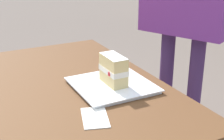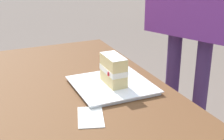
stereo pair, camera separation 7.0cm
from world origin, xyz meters
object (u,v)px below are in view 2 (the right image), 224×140
Objects in this scene: dessert_plate at (112,85)px; cake_slice at (113,70)px; paper_napkin at (91,117)px; patio_table at (64,114)px; dessert_fork at (107,69)px.

dessert_plate is 2.26× the size of cake_slice.
cake_slice reaches higher than paper_napkin.
cake_slice is (0.00, 0.01, 0.06)m from dessert_plate.
patio_table is 3.85× the size of dessert_plate.
paper_napkin is at bearing 3.01° from patio_table.
cake_slice is 0.26m from paper_napkin.
patio_table is 0.31m from paper_napkin.
cake_slice is at bearing -15.46° from dessert_fork.
cake_slice is 0.20m from dessert_fork.
dessert_fork is at bearing 149.82° from paper_napkin.
dessert_fork reaches higher than patio_table.
dessert_fork reaches higher than paper_napkin.
patio_table is at bearing -176.99° from paper_napkin.
paper_napkin is at bearing -30.18° from dessert_fork.
dessert_plate is 1.85× the size of paper_napkin.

